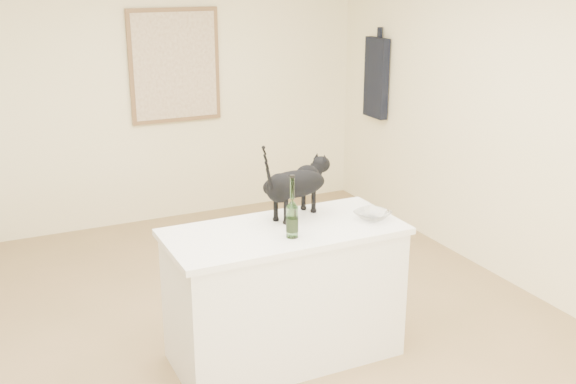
{
  "coord_description": "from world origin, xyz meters",
  "views": [
    {
      "loc": [
        -1.61,
        -3.84,
        2.45
      ],
      "look_at": [
        0.15,
        -0.15,
        1.12
      ],
      "focal_mm": 42.94,
      "sensor_mm": 36.0,
      "label": 1
    }
  ],
  "objects": [
    {
      "name": "artwork_frame",
      "position": [
        0.3,
        2.72,
        1.55
      ],
      "size": [
        0.9,
        0.03,
        1.1
      ],
      "primitive_type": "cube",
      "color": "brown",
      "rests_on": "wall_back"
    },
    {
      "name": "wall_right",
      "position": [
        2.25,
        0.0,
        1.3
      ],
      "size": [
        0.0,
        5.5,
        5.5
      ],
      "primitive_type": "plane",
      "rotation": [
        1.57,
        0.0,
        -1.57
      ],
      "color": "#FBEDC2",
      "rests_on": "ground"
    },
    {
      "name": "artwork_canvas",
      "position": [
        0.3,
        2.7,
        1.55
      ],
      "size": [
        0.82,
        0.0,
        1.02
      ],
      "primitive_type": "cube",
      "color": "beige",
      "rests_on": "wall_back"
    },
    {
      "name": "floor",
      "position": [
        0.0,
        0.0,
        0.0
      ],
      "size": [
        5.5,
        5.5,
        0.0
      ],
      "primitive_type": "plane",
      "color": "#9F7C54",
      "rests_on": "ground"
    },
    {
      "name": "island_top",
      "position": [
        0.1,
        -0.2,
        0.88
      ],
      "size": [
        1.5,
        0.7,
        0.04
      ],
      "primitive_type": "cube",
      "color": "white",
      "rests_on": "island_base"
    },
    {
      "name": "black_cat",
      "position": [
        0.25,
        -0.03,
        1.1
      ],
      "size": [
        0.59,
        0.39,
        0.4
      ],
      "primitive_type": null,
      "rotation": [
        0.0,
        0.0,
        0.43
      ],
      "color": "black",
      "rests_on": "island_top"
    },
    {
      "name": "hanging_garment",
      "position": [
        2.19,
        2.05,
        1.4
      ],
      "size": [
        0.08,
        0.34,
        0.8
      ],
      "primitive_type": "cube",
      "color": "black",
      "rests_on": "wall_right"
    },
    {
      "name": "wall_back",
      "position": [
        0.0,
        2.75,
        1.3
      ],
      "size": [
        4.5,
        0.0,
        4.5
      ],
      "primitive_type": "plane",
      "rotation": [
        1.57,
        0.0,
        0.0
      ],
      "color": "#FBEDC2",
      "rests_on": "ground"
    },
    {
      "name": "glass_bowl",
      "position": [
        0.69,
        -0.29,
        0.93
      ],
      "size": [
        0.28,
        0.28,
        0.05
      ],
      "primitive_type": "imported",
      "rotation": [
        0.0,
        0.0,
        0.32
      ],
      "color": "silver",
      "rests_on": "island_top"
    },
    {
      "name": "island_base",
      "position": [
        0.1,
        -0.2,
        0.43
      ],
      "size": [
        1.44,
        0.67,
        0.86
      ],
      "primitive_type": "cube",
      "color": "white",
      "rests_on": "floor"
    },
    {
      "name": "wine_bottle",
      "position": [
        0.08,
        -0.35,
        1.07
      ],
      "size": [
        0.09,
        0.09,
        0.34
      ],
      "primitive_type": "cylinder",
      "rotation": [
        0.0,
        0.0,
        -0.21
      ],
      "color": "#2D5E25",
      "rests_on": "island_top"
    }
  ]
}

